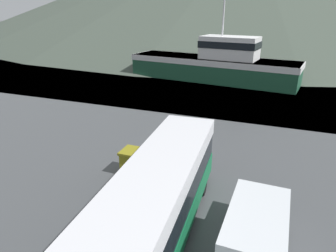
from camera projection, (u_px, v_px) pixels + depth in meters
water_surface at (278, 30)px, 129.31m from camera, size 240.00×240.00×0.00m
tour_bus at (154, 207)px, 11.05m from camera, size 3.21×12.06×3.39m
delivery_van at (256, 232)px, 10.63m from camera, size 2.05×5.42×2.54m
fishing_boat at (215, 64)px, 38.27m from camera, size 22.09×8.04×11.69m
storage_bin at (134, 162)px, 16.80m from camera, size 1.32×1.23×1.42m
small_boat at (195, 58)px, 52.97m from camera, size 5.19×7.40×0.93m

